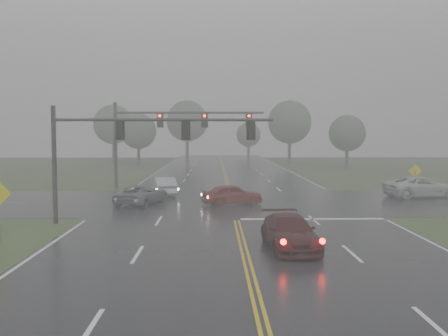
{
  "coord_description": "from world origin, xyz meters",
  "views": [
    {
      "loc": [
        -1.28,
        -14.55,
        5.07
      ],
      "look_at": [
        -0.69,
        16.0,
        2.93
      ],
      "focal_mm": 40.0,
      "sensor_mm": 36.0,
      "label": 1
    }
  ],
  "objects_px": {
    "sedan_red": "(232,205)",
    "signal_gantry_far": "(162,128)",
    "pickup_white": "(422,197)",
    "signal_gantry_near": "(123,141)",
    "sedan_silver": "(164,196)",
    "sedan_maroon": "(290,249)",
    "car_grey": "(142,205)"
  },
  "relations": [
    {
      "from": "sedan_silver",
      "to": "signal_gantry_near",
      "type": "xyz_separation_m",
      "value": [
        -0.99,
        -12.31,
        4.64
      ]
    },
    {
      "from": "sedan_silver",
      "to": "signal_gantry_near",
      "type": "height_order",
      "value": "signal_gantry_near"
    },
    {
      "from": "signal_gantry_near",
      "to": "signal_gantry_far",
      "type": "bearing_deg",
      "value": 88.89
    },
    {
      "from": "car_grey",
      "to": "sedan_red",
      "type": "bearing_deg",
      "value": -164.84
    },
    {
      "from": "sedan_maroon",
      "to": "sedan_red",
      "type": "distance_m",
      "value": 13.63
    },
    {
      "from": "sedan_maroon",
      "to": "signal_gantry_near",
      "type": "xyz_separation_m",
      "value": [
        -8.41,
        6.34,
        4.64
      ]
    },
    {
      "from": "sedan_silver",
      "to": "signal_gantry_near",
      "type": "distance_m",
      "value": 13.19
    },
    {
      "from": "sedan_maroon",
      "to": "sedan_red",
      "type": "height_order",
      "value": "sedan_red"
    },
    {
      "from": "sedan_red",
      "to": "signal_gantry_near",
      "type": "height_order",
      "value": "signal_gantry_near"
    },
    {
      "from": "signal_gantry_near",
      "to": "signal_gantry_far",
      "type": "height_order",
      "value": "signal_gantry_far"
    },
    {
      "from": "sedan_maroon",
      "to": "signal_gantry_near",
      "type": "bearing_deg",
      "value": 139.02
    },
    {
      "from": "signal_gantry_far",
      "to": "signal_gantry_near",
      "type": "bearing_deg",
      "value": -91.11
    },
    {
      "from": "sedan_red",
      "to": "pickup_white",
      "type": "height_order",
      "value": "pickup_white"
    },
    {
      "from": "signal_gantry_far",
      "to": "sedan_maroon",
      "type": "bearing_deg",
      "value": -71.15
    },
    {
      "from": "sedan_silver",
      "to": "pickup_white",
      "type": "bearing_deg",
      "value": 163.04
    },
    {
      "from": "sedan_red",
      "to": "signal_gantry_far",
      "type": "relative_size",
      "value": 0.32
    },
    {
      "from": "pickup_white",
      "to": "sedan_maroon",
      "type": "bearing_deg",
      "value": 133.61
    },
    {
      "from": "sedan_red",
      "to": "signal_gantry_near",
      "type": "relative_size",
      "value": 0.35
    },
    {
      "from": "sedan_red",
      "to": "pickup_white",
      "type": "xyz_separation_m",
      "value": [
        15.17,
        3.88,
        0.0
      ]
    },
    {
      "from": "sedan_maroon",
      "to": "pickup_white",
      "type": "distance_m",
      "value": 21.76
    },
    {
      "from": "sedan_red",
      "to": "signal_gantry_far",
      "type": "xyz_separation_m",
      "value": [
        -6.03,
        10.16,
        5.5
      ]
    },
    {
      "from": "sedan_silver",
      "to": "car_grey",
      "type": "relative_size",
      "value": 0.92
    },
    {
      "from": "signal_gantry_far",
      "to": "sedan_red",
      "type": "bearing_deg",
      "value": -59.32
    },
    {
      "from": "sedan_red",
      "to": "signal_gantry_far",
      "type": "bearing_deg",
      "value": 13.87
    },
    {
      "from": "sedan_maroon",
      "to": "signal_gantry_far",
      "type": "relative_size",
      "value": 0.37
    },
    {
      "from": "pickup_white",
      "to": "signal_gantry_near",
      "type": "relative_size",
      "value": 0.48
    },
    {
      "from": "car_grey",
      "to": "signal_gantry_far",
      "type": "height_order",
      "value": "signal_gantry_far"
    },
    {
      "from": "signal_gantry_near",
      "to": "pickup_white",
      "type": "bearing_deg",
      "value": 27.09
    },
    {
      "from": "sedan_maroon",
      "to": "sedan_red",
      "type": "xyz_separation_m",
      "value": [
        -2.04,
        13.48,
        0.0
      ]
    },
    {
      "from": "sedan_red",
      "to": "pickup_white",
      "type": "distance_m",
      "value": 15.66
    },
    {
      "from": "sedan_maroon",
      "to": "sedan_silver",
      "type": "height_order",
      "value": "sedan_silver"
    },
    {
      "from": "pickup_white",
      "to": "signal_gantry_far",
      "type": "bearing_deg",
      "value": 64.21
    }
  ]
}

